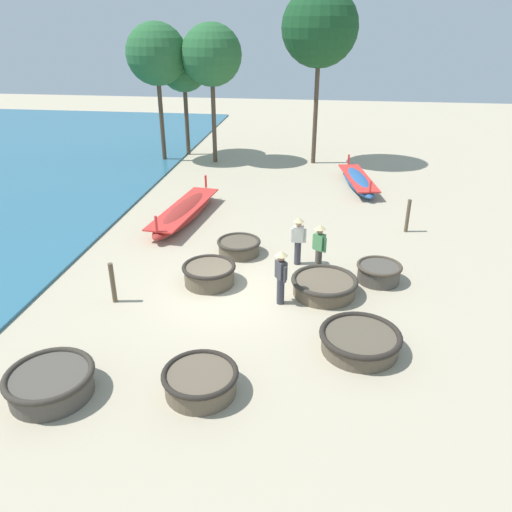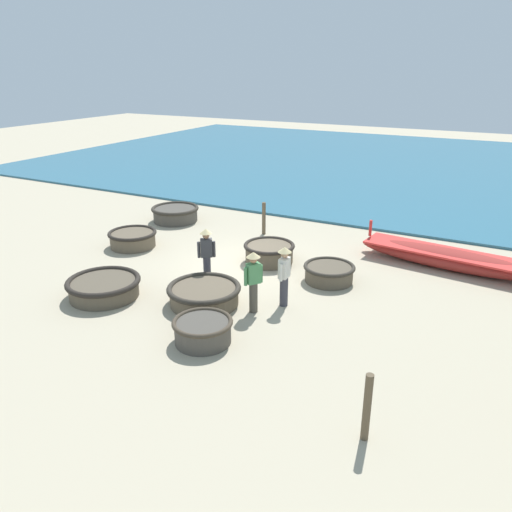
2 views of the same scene
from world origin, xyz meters
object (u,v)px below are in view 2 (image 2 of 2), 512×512
coracle_front_right (104,287)px  coracle_center (204,294)px  coracle_far_left (133,238)px  coracle_nearest (329,272)px  coracle_upturned (203,330)px  coracle_front_left (269,252)px  mooring_post_shoreline (367,407)px  fisherman_hauling (253,278)px  fisherman_with_hat (207,252)px  fisherman_crouching (284,272)px  long_boat_blue_hull (447,258)px  mooring_post_inland (264,218)px  coracle_beside_post (175,213)px

coracle_front_right → coracle_center: (-0.91, 2.72, 0.00)m
coracle_far_left → coracle_center: coracle_far_left is taller
coracle_far_left → coracle_nearest: bearing=92.8°
coracle_upturned → coracle_center: coracle_upturned is taller
coracle_front_left → mooring_post_shoreline: mooring_post_shoreline is taller
fisherman_hauling → fisherman_with_hat: bearing=-116.2°
coracle_upturned → mooring_post_shoreline: bearing=71.7°
coracle_far_left → coracle_front_right: (3.56, 2.04, -0.02)m
coracle_nearest → mooring_post_shoreline: 6.75m
coracle_front_left → coracle_nearest: 2.34m
fisherman_with_hat → mooring_post_shoreline: size_ratio=1.28×
fisherman_crouching → fisherman_with_hat: same height
coracle_front_right → fisherman_with_hat: size_ratio=1.22×
coracle_upturned → coracle_center: (-1.69, -1.07, -0.02)m
coracle_upturned → fisherman_crouching: fisherman_crouching is taller
coracle_upturned → long_boat_blue_hull: 8.62m
long_boat_blue_hull → mooring_post_shoreline: mooring_post_shoreline is taller
coracle_nearest → coracle_front_right: bearing=-52.9°
mooring_post_inland → coracle_nearest: bearing=50.7°
coracle_nearest → coracle_beside_post: bearing=-110.4°
coracle_front_right → mooring_post_shoreline: 8.35m
long_boat_blue_hull → fisherman_with_hat: 7.63m
coracle_front_left → fisherman_crouching: fisherman_crouching is taller
coracle_nearest → coracle_center: (3.00, -2.46, 0.01)m
fisherman_hauling → mooring_post_shoreline: bearing=49.9°
fisherman_crouching → fisherman_with_hat: (-0.33, -2.64, 0.00)m
coracle_beside_post → long_boat_blue_hull: (0.12, 10.69, -0.01)m
coracle_upturned → fisherman_crouching: 2.82m
coracle_far_left → mooring_post_shoreline: size_ratio=1.31×
long_boat_blue_hull → fisherman_with_hat: bearing=-53.7°
coracle_center → fisherman_crouching: (-0.92, 1.94, 0.66)m
mooring_post_inland → mooring_post_shoreline: bearing=35.8°
coracle_far_left → mooring_post_shoreline: mooring_post_shoreline is taller
coracle_front_left → coracle_beside_post: (-2.32, -5.47, -0.01)m
coracle_front_left → mooring_post_inland: 2.91m
fisherman_with_hat → mooring_post_shoreline: (4.35, 6.04, -0.31)m
coracle_far_left → fisherman_hauling: fisherman_hauling is taller
coracle_front_left → fisherman_hauling: (3.34, 1.20, 0.61)m
fisherman_hauling → mooring_post_inland: bearing=-155.5°
coracle_front_left → long_boat_blue_hull: bearing=112.8°
coracle_front_right → coracle_beside_post: coracle_beside_post is taller
coracle_front_left → coracle_far_left: size_ratio=0.98×
coracle_far_left → fisherman_hauling: size_ratio=1.02×
coracle_front_left → coracle_upturned: size_ratio=1.18×
fisherman_crouching → mooring_post_inland: 6.07m
fisherman_with_hat → fisherman_hauling: size_ratio=1.00×
mooring_post_inland → coracle_front_left: bearing=30.4°
coracle_beside_post → fisherman_crouching: 8.77m
coracle_front_left → fisherman_with_hat: (2.31, -0.90, 0.61)m
coracle_upturned → coracle_center: size_ratio=0.71×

